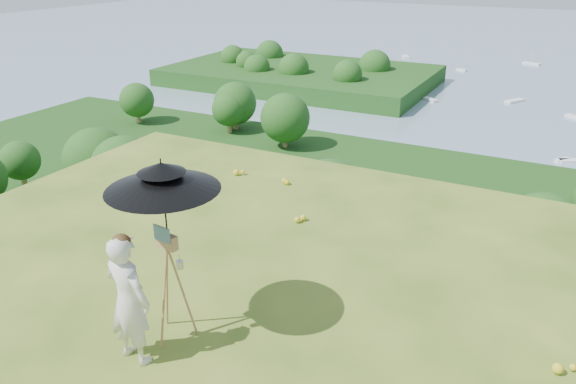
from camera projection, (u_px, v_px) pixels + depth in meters
The scene contains 12 objects.
ground at pixel (230, 354), 7.04m from camera, with size 14.00×14.00×0.00m, color #3E5E1B.
shoreline_tier at pixel (518, 252), 82.43m from camera, with size 170.00×28.00×8.00m, color #6F6959.
bay_water at pixel (572, 60), 216.22m from camera, with size 700.00×700.00×0.00m, color #7697A8.
peninsula at pixel (301, 67), 176.62m from camera, with size 90.00×60.00×12.00m, color #193B10, non-canonical shape.
slope_trees at pixel (496, 240), 41.51m from camera, with size 110.00×50.00×6.00m, color #1A4414, non-canonical shape.
harbor_town at pixel (525, 212), 79.86m from camera, with size 110.00×22.00×5.00m, color silver, non-canonical shape.
moored_boats at pixel (510, 100), 156.93m from camera, with size 140.00×140.00×0.70m, color white, non-canonical shape.
wildflowers at pixel (241, 339), 7.22m from camera, with size 10.00×10.50×0.12m, color yellow, non-canonical shape.
painter at pixel (128, 300), 6.64m from camera, with size 0.62×0.41×1.71m, color silver.
field_easel at pixel (170, 282), 7.08m from camera, with size 0.62×0.62×1.62m, color #A28244, non-canonical shape.
sun_umbrella at pixel (164, 203), 6.68m from camera, with size 1.37×1.37×1.12m, color black, non-canonical shape.
painter_cap at pixel (120, 240), 6.32m from camera, with size 0.22×0.27×0.10m, color #C06973, non-canonical shape.
Camera 1 is at (3.25, -4.69, 4.65)m, focal length 35.00 mm.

